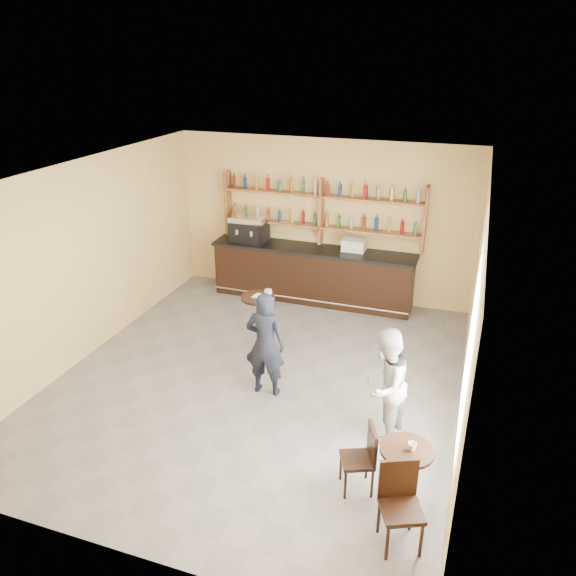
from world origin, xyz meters
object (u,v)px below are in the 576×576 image
(bar_counter, at_px, (313,274))
(man_main, at_px, (266,344))
(chair_west, at_px, (357,459))
(chair_south, at_px, (401,509))
(pedestal_table, at_px, (259,328))
(patron_second, at_px, (385,385))
(cafe_table, at_px, (404,476))
(espresso_machine, at_px, (249,229))
(pastry_case, at_px, (354,246))

(bar_counter, xyz_separation_m, man_main, (0.31, -3.43, 0.26))
(chair_west, relative_size, chair_south, 0.89)
(chair_west, distance_m, chair_south, 0.89)
(pedestal_table, relative_size, chair_west, 1.33)
(chair_south, height_order, patron_second, patron_second)
(cafe_table, relative_size, chair_west, 0.89)
(espresso_machine, xyz_separation_m, cafe_table, (3.95, -5.02, -0.99))
(pastry_case, height_order, pedestal_table, pastry_case)
(chair_south, bearing_deg, man_main, 112.10)
(bar_counter, relative_size, pedestal_table, 3.65)
(bar_counter, height_order, pedestal_table, pedestal_table)
(espresso_machine, distance_m, man_main, 3.86)
(man_main, xyz_separation_m, patron_second, (1.82, -0.47, -0.03))
(bar_counter, xyz_separation_m, chair_south, (2.63, -5.62, -0.08))
(bar_counter, distance_m, pastry_case, 1.07)
(espresso_machine, distance_m, cafe_table, 6.46)
(cafe_table, bearing_deg, bar_counter, 117.20)
(cafe_table, distance_m, chair_south, 0.61)
(man_main, bearing_deg, espresso_machine, -65.69)
(espresso_machine, bearing_deg, chair_south, -46.29)
(pastry_case, xyz_separation_m, man_main, (-0.51, -3.43, -0.43))
(pedestal_table, xyz_separation_m, chair_west, (2.18, -2.42, -0.14))
(pastry_case, bearing_deg, chair_south, -67.40)
(pedestal_table, height_order, man_main, man_main)
(pastry_case, height_order, cafe_table, pastry_case)
(espresso_machine, height_order, patron_second, espresso_machine)
(bar_counter, bearing_deg, espresso_machine, 180.00)
(bar_counter, height_order, cafe_table, bar_counter)
(pedestal_table, distance_m, cafe_table, 3.69)
(bar_counter, relative_size, chair_south, 4.33)
(espresso_machine, bearing_deg, man_main, -55.62)
(chair_west, bearing_deg, pedestal_table, -161.37)
(man_main, height_order, chair_west, man_main)
(man_main, height_order, chair_south, man_main)
(chair_west, distance_m, patron_second, 1.13)
(espresso_machine, xyz_separation_m, chair_south, (4.00, -5.62, -0.90))
(pedestal_table, relative_size, cafe_table, 1.49)
(espresso_machine, height_order, pastry_case, espresso_machine)
(bar_counter, height_order, chair_south, bar_counter)
(chair_west, bearing_deg, patron_second, 151.07)
(cafe_table, bearing_deg, man_main, 144.97)
(pedestal_table, bearing_deg, espresso_machine, 115.45)
(pastry_case, bearing_deg, bar_counter, -175.24)
(bar_counter, distance_m, patron_second, 4.46)
(bar_counter, xyz_separation_m, pastry_case, (0.82, 0.00, 0.69))
(bar_counter, relative_size, espresso_machine, 5.65)
(chair_west, bearing_deg, espresso_machine, -169.07)
(patron_second, bearing_deg, pastry_case, -149.38)
(bar_counter, height_order, patron_second, patron_second)
(cafe_table, relative_size, patron_second, 0.48)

